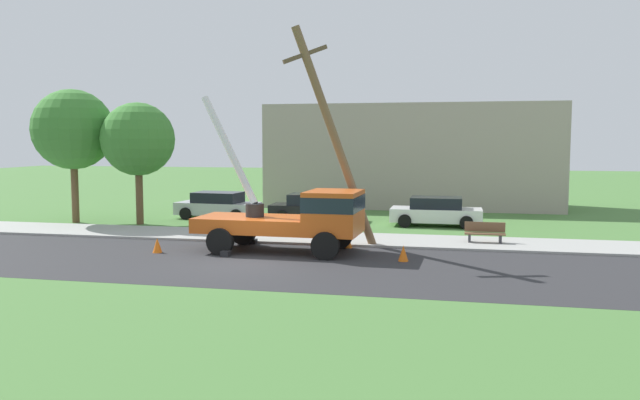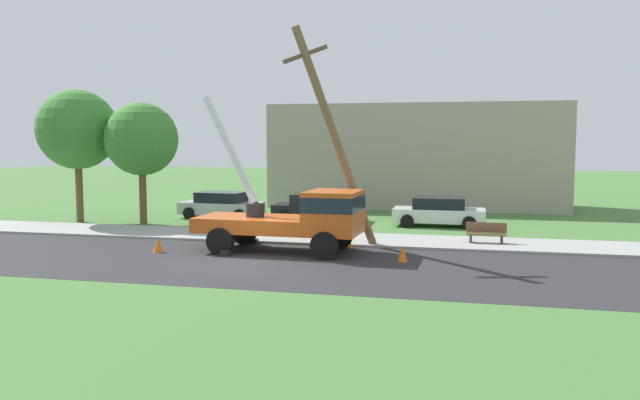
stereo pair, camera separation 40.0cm
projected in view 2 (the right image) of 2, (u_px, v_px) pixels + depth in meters
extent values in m
plane|color=#477538|center=(323.00, 220.00, 33.63)|extent=(120.00, 120.00, 0.00)
cube|color=#2B2B2D|center=(245.00, 262.00, 22.01)|extent=(80.00, 7.81, 0.01)
cube|color=#9E9E99|center=(290.00, 237.00, 27.39)|extent=(80.00, 3.31, 0.10)
cube|color=#C65119|center=(255.00, 224.00, 24.27)|extent=(4.37, 2.52, 0.55)
cube|color=#C65119|center=(334.00, 212.00, 23.43)|extent=(1.97, 2.45, 1.60)
cube|color=#19232D|center=(334.00, 203.00, 23.39)|extent=(1.99, 2.47, 0.56)
cylinder|color=black|center=(255.00, 210.00, 24.22)|extent=(0.70, 0.70, 0.50)
cylinder|color=silver|center=(230.00, 149.00, 24.95)|extent=(2.85, 1.73, 4.26)
cube|color=black|center=(225.00, 253.00, 23.12)|extent=(0.31, 0.31, 0.20)
cube|color=black|center=(254.00, 241.00, 25.91)|extent=(0.31, 0.31, 0.20)
cylinder|color=black|center=(324.00, 246.00, 22.38)|extent=(1.00, 0.30, 1.00)
cylinder|color=black|center=(340.00, 236.00, 24.69)|extent=(1.00, 0.30, 1.00)
cylinder|color=black|center=(220.00, 241.00, 23.40)|extent=(1.00, 0.30, 1.00)
cylinder|color=black|center=(244.00, 232.00, 25.71)|extent=(1.00, 0.30, 1.00)
cylinder|color=brown|center=(336.00, 140.00, 24.42)|extent=(3.17, 2.11, 8.52)
cube|color=brown|center=(305.00, 54.00, 23.75)|extent=(1.57, 1.04, 0.79)
cone|color=orange|center=(403.00, 254.00, 22.09)|extent=(0.36, 0.36, 0.56)
cone|color=orange|center=(158.00, 245.00, 23.93)|extent=(0.36, 0.36, 0.56)
cone|color=orange|center=(348.00, 241.00, 24.87)|extent=(0.36, 0.36, 0.56)
cube|color=#B7B7BF|center=(221.00, 208.00, 34.28)|extent=(4.52, 2.11, 0.65)
cube|color=black|center=(221.00, 197.00, 34.23)|extent=(2.57, 1.83, 0.55)
cylinder|color=black|center=(239.00, 215.00, 33.02)|extent=(0.64, 0.22, 0.64)
cylinder|color=black|center=(253.00, 211.00, 34.73)|extent=(0.64, 0.22, 0.64)
cylinder|color=black|center=(189.00, 213.00, 33.88)|extent=(0.64, 0.22, 0.64)
cylinder|color=black|center=(205.00, 210.00, 35.59)|extent=(0.64, 0.22, 0.64)
cube|color=black|center=(316.00, 211.00, 33.04)|extent=(4.46, 1.95, 0.65)
cube|color=black|center=(316.00, 199.00, 32.98)|extent=(2.52, 1.74, 0.55)
cylinder|color=black|center=(341.00, 218.00, 31.90)|extent=(0.64, 0.22, 0.64)
cylinder|color=black|center=(346.00, 214.00, 33.65)|extent=(0.64, 0.22, 0.64)
cylinder|color=black|center=(285.00, 216.00, 32.46)|extent=(0.64, 0.22, 0.64)
cylinder|color=black|center=(293.00, 213.00, 34.22)|extent=(0.64, 0.22, 0.64)
cube|color=silver|center=(439.00, 215.00, 31.11)|extent=(4.41, 1.81, 0.65)
cube|color=black|center=(439.00, 203.00, 31.06)|extent=(2.47, 1.66, 0.55)
cylinder|color=black|center=(469.00, 223.00, 29.93)|extent=(0.64, 0.22, 0.64)
cylinder|color=black|center=(469.00, 218.00, 31.67)|extent=(0.64, 0.22, 0.64)
cylinder|color=black|center=(407.00, 221.00, 30.60)|extent=(0.64, 0.22, 0.64)
cylinder|color=black|center=(411.00, 217.00, 32.34)|extent=(0.64, 0.22, 0.64)
cube|color=brown|center=(486.00, 234.00, 25.47)|extent=(1.60, 0.44, 0.06)
cube|color=brown|center=(486.00, 227.00, 25.64)|extent=(1.60, 0.06, 0.40)
cube|color=#333338|center=(471.00, 239.00, 25.63)|extent=(0.10, 0.40, 0.45)
cube|color=#333338|center=(502.00, 240.00, 25.36)|extent=(0.10, 0.40, 0.45)
cylinder|color=brown|center=(143.00, 184.00, 31.89)|extent=(0.36, 0.36, 3.97)
sphere|color=#3D7F33|center=(141.00, 139.00, 31.68)|extent=(3.63, 3.63, 3.63)
cylinder|color=brown|center=(79.00, 179.00, 32.56)|extent=(0.36, 0.36, 4.43)
sphere|color=#3D7F33|center=(77.00, 129.00, 32.32)|extent=(4.05, 4.05, 4.05)
cube|color=#A5998C|center=(417.00, 156.00, 40.34)|extent=(18.00, 6.00, 6.40)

